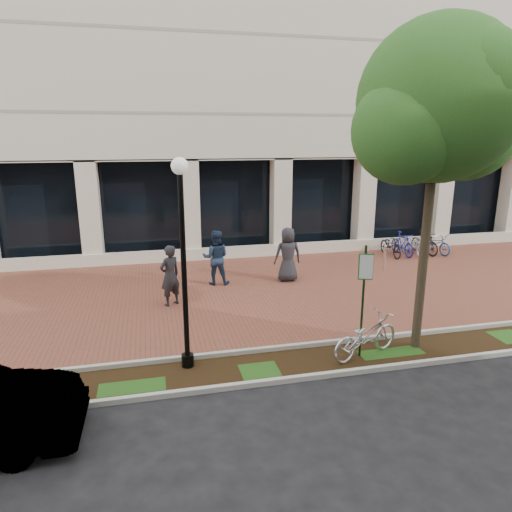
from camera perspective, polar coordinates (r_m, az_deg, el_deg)
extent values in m
plane|color=black|center=(15.70, 0.94, -4.29)|extent=(120.00, 120.00, 0.00)
cube|color=brown|center=(15.70, 0.94, -4.28)|extent=(40.00, 9.00, 0.01)
cube|color=black|center=(11.09, 7.74, -12.86)|extent=(40.00, 1.50, 0.01)
cube|color=#B2B2A8|center=(11.69, 6.43, -10.99)|extent=(40.00, 0.12, 0.12)
cube|color=#B2B2A8|center=(10.45, 9.25, -14.41)|extent=(40.00, 0.12, 0.12)
cube|color=beige|center=(25.65, -5.32, 25.86)|extent=(40.00, 12.00, 11.80)
cube|color=black|center=(20.55, -2.86, 6.26)|extent=(40.00, 0.15, 4.20)
cube|color=beige|center=(19.85, -2.22, 0.51)|extent=(40.00, 0.25, 0.50)
cube|color=beige|center=(19.86, -2.50, 5.97)|extent=(0.80, 0.80, 4.20)
cube|color=black|center=(10.95, 13.18, -5.69)|extent=(0.05, 0.05, 2.74)
cube|color=#175C2B|center=(10.66, 13.52, -1.32)|extent=(0.34, 0.02, 0.62)
cube|color=silver|center=(10.64, 13.56, -1.34)|extent=(0.30, 0.01, 0.56)
cylinder|color=black|center=(10.82, -8.53, -12.77)|extent=(0.28, 0.28, 0.30)
cylinder|color=black|center=(10.05, -8.97, -2.37)|extent=(0.12, 0.12, 4.38)
sphere|color=silver|center=(9.63, -9.53, 11.03)|extent=(0.36, 0.36, 0.36)
cylinder|color=#453827|center=(11.66, 20.09, -1.50)|extent=(0.22, 0.22, 4.08)
sphere|color=#1F4F18|center=(11.27, 21.87, 17.54)|extent=(3.58, 3.58, 3.58)
sphere|color=#1F4F18|center=(12.11, 24.59, 14.45)|extent=(2.51, 2.51, 2.51)
sphere|color=#1F4F18|center=(10.54, 18.25, 14.69)|extent=(2.33, 2.33, 2.33)
imported|color=silver|center=(11.30, 13.54, -9.67)|extent=(2.12, 1.35, 1.05)
imported|color=#242428|center=(14.30, -10.71, -2.43)|extent=(0.84, 0.77, 1.92)
imported|color=#1B2B45|center=(16.14, -5.06, -0.19)|extent=(1.08, 0.92, 1.96)
imported|color=#26262B|center=(16.48, 3.99, 0.19)|extent=(0.98, 0.66, 1.98)
cylinder|color=silver|center=(18.54, 15.76, -0.37)|extent=(0.11, 0.11, 0.93)
sphere|color=silver|center=(18.42, 15.87, 1.17)|extent=(0.12, 0.12, 0.12)
imported|color=black|center=(20.90, 16.51, 1.26)|extent=(0.66, 1.80, 0.94)
imported|color=navy|center=(21.16, 17.82, 1.46)|extent=(0.55, 1.75, 1.04)
imported|color=silver|center=(21.46, 19.07, 1.39)|extent=(0.77, 1.84, 0.94)
imported|color=black|center=(21.74, 20.31, 1.59)|extent=(0.72, 1.79, 1.04)
imported|color=#1F4A90|center=(22.06, 21.49, 1.52)|extent=(0.95, 1.87, 0.94)
cylinder|color=silver|center=(21.47, 19.05, 1.21)|extent=(0.04, 0.04, 0.80)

